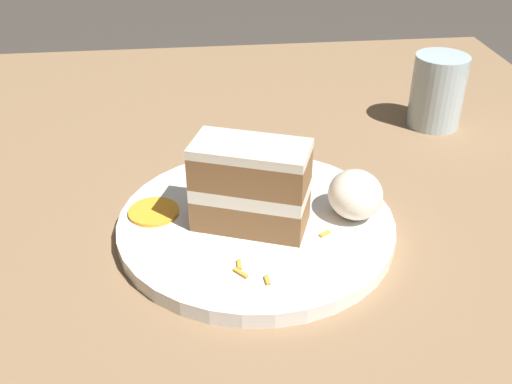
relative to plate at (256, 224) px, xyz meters
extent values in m
plane|color=#38332D|center=(-0.01, -0.02, -0.04)|extent=(6.00, 6.00, 0.00)
cube|color=#846647|center=(-0.01, -0.02, -0.03)|extent=(1.22, 1.09, 0.03)
cylinder|color=white|center=(0.00, 0.00, 0.00)|extent=(0.30, 0.30, 0.02)
cube|color=brown|center=(0.01, -0.01, 0.03)|extent=(0.09, 0.13, 0.03)
cube|color=silver|center=(0.01, -0.01, 0.05)|extent=(0.09, 0.13, 0.01)
cube|color=brown|center=(0.01, -0.01, 0.08)|extent=(0.09, 0.13, 0.03)
cube|color=silver|center=(0.01, -0.01, 0.10)|extent=(0.09, 0.13, 0.01)
ellipsoid|color=silver|center=(0.00, 0.11, 0.03)|extent=(0.06, 0.06, 0.05)
cylinder|color=orange|center=(-0.02, -0.11, 0.01)|extent=(0.05, 0.05, 0.00)
cube|color=orange|center=(0.04, 0.07, 0.01)|extent=(0.01, 0.01, 0.00)
cube|color=orange|center=(0.08, -0.03, 0.01)|extent=(0.01, 0.00, 0.00)
cube|color=orange|center=(0.09, -0.03, 0.01)|extent=(0.02, 0.01, 0.00)
cube|color=orange|center=(0.10, 0.00, 0.01)|extent=(0.01, 0.01, 0.00)
cube|color=orange|center=(-0.08, 0.05, 0.01)|extent=(0.02, 0.01, 0.00)
cylinder|color=silver|center=(-0.24, 0.29, 0.04)|extent=(0.07, 0.07, 0.10)
cylinder|color=silver|center=(-0.24, 0.29, 0.01)|extent=(0.07, 0.07, 0.04)
camera|label=1|loc=(0.52, -0.06, 0.37)|focal=42.00mm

